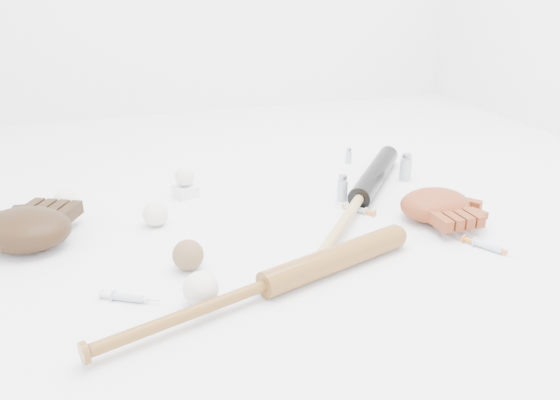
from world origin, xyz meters
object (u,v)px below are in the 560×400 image
object	(u,v)px
bat_dark	(360,198)
glove_dark	(25,229)
bat_wood	(267,284)
pedestal	(186,191)

from	to	relation	value
bat_dark	glove_dark	distance (m)	0.95
bat_wood	bat_dark	bearing A→B (deg)	25.25
bat_wood	glove_dark	distance (m)	0.69
bat_dark	bat_wood	bearing A→B (deg)	172.41
bat_dark	pedestal	distance (m)	0.56
bat_wood	pedestal	xyz separation A→B (m)	(-0.08, 0.66, -0.01)
bat_dark	glove_dark	xyz separation A→B (m)	(-0.95, 0.04, 0.02)
bat_wood	pedestal	bearing A→B (deg)	78.76
bat_wood	pedestal	distance (m)	0.66
glove_dark	pedestal	bearing A→B (deg)	53.99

